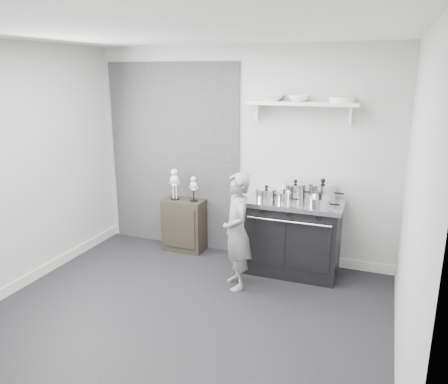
{
  "coord_description": "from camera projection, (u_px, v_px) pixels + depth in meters",
  "views": [
    {
      "loc": [
        1.77,
        -3.46,
        2.37
      ],
      "look_at": [
        0.11,
        0.95,
        1.07
      ],
      "focal_mm": 35.0,
      "sensor_mm": 36.0,
      "label": 1
    }
  ],
  "objects": [
    {
      "name": "ground",
      "position": [
        181.0,
        318.0,
        4.35
      ],
      "size": [
        4.0,
        4.0,
        0.0
      ],
      "primitive_type": "plane",
      "color": "black",
      "rests_on": "ground"
    },
    {
      "name": "room_shell",
      "position": [
        174.0,
        153.0,
        4.08
      ],
      "size": [
        4.02,
        3.62,
        2.71
      ],
      "color": "#B8B8B6",
      "rests_on": "ground"
    },
    {
      "name": "wall_shelf",
      "position": [
        302.0,
        104.0,
        5.06
      ],
      "size": [
        1.3,
        0.26,
        0.24
      ],
      "color": "white",
      "rests_on": "room_shell"
    },
    {
      "name": "stove",
      "position": [
        294.0,
        236.0,
        5.29
      ],
      "size": [
        1.13,
        0.71,
        0.91
      ],
      "color": "black",
      "rests_on": "ground"
    },
    {
      "name": "side_cabinet",
      "position": [
        184.0,
        225.0,
        5.95
      ],
      "size": [
        0.55,
        0.32,
        0.71
      ],
      "primitive_type": "cube",
      "color": "black",
      "rests_on": "ground"
    },
    {
      "name": "child",
      "position": [
        237.0,
        231.0,
        4.83
      ],
      "size": [
        0.53,
        0.58,
        1.33
      ],
      "primitive_type": "imported",
      "rotation": [
        0.0,
        0.0,
        -1.01
      ],
      "color": "gray",
      "rests_on": "ground"
    },
    {
      "name": "pot_front_left",
      "position": [
        266.0,
        194.0,
        5.16
      ],
      "size": [
        0.33,
        0.25,
        0.18
      ],
      "color": "silver",
      "rests_on": "stove"
    },
    {
      "name": "pot_back_left",
      "position": [
        295.0,
        190.0,
        5.25
      ],
      "size": [
        0.35,
        0.26,
        0.22
      ],
      "color": "silver",
      "rests_on": "stove"
    },
    {
      "name": "pot_back_right",
      "position": [
        322.0,
        191.0,
        5.16
      ],
      "size": [
        0.41,
        0.32,
        0.26
      ],
      "color": "silver",
      "rests_on": "stove"
    },
    {
      "name": "pot_front_right",
      "position": [
        320.0,
        202.0,
        4.86
      ],
      "size": [
        0.35,
        0.26,
        0.17
      ],
      "color": "silver",
      "rests_on": "stove"
    },
    {
      "name": "pot_front_center",
      "position": [
        284.0,
        197.0,
        5.03
      ],
      "size": [
        0.25,
        0.17,
        0.16
      ],
      "color": "silver",
      "rests_on": "stove"
    },
    {
      "name": "skeleton_full",
      "position": [
        174.0,
        182.0,
        5.84
      ],
      "size": [
        0.14,
        0.09,
        0.48
      ],
      "primitive_type": null,
      "color": "silver",
      "rests_on": "side_cabinet"
    },
    {
      "name": "skeleton_torso",
      "position": [
        194.0,
        187.0,
        5.76
      ],
      "size": [
        0.11,
        0.07,
        0.39
      ],
      "primitive_type": null,
      "color": "silver",
      "rests_on": "side_cabinet"
    },
    {
      "name": "bowl_large",
      "position": [
        271.0,
        98.0,
        5.16
      ],
      "size": [
        0.3,
        0.3,
        0.07
      ],
      "primitive_type": "imported",
      "color": "white",
      "rests_on": "wall_shelf"
    },
    {
      "name": "bowl_small",
      "position": [
        299.0,
        98.0,
        5.05
      ],
      "size": [
        0.23,
        0.23,
        0.07
      ],
      "primitive_type": "imported",
      "color": "white",
      "rests_on": "wall_shelf"
    },
    {
      "name": "plate_stack",
      "position": [
        342.0,
        100.0,
        4.88
      ],
      "size": [
        0.28,
        0.28,
        0.06
      ],
      "primitive_type": "cylinder",
      "color": "white",
      "rests_on": "wall_shelf"
    }
  ]
}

